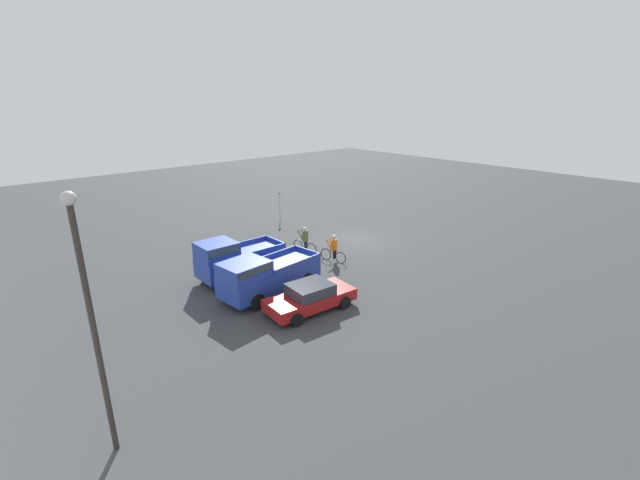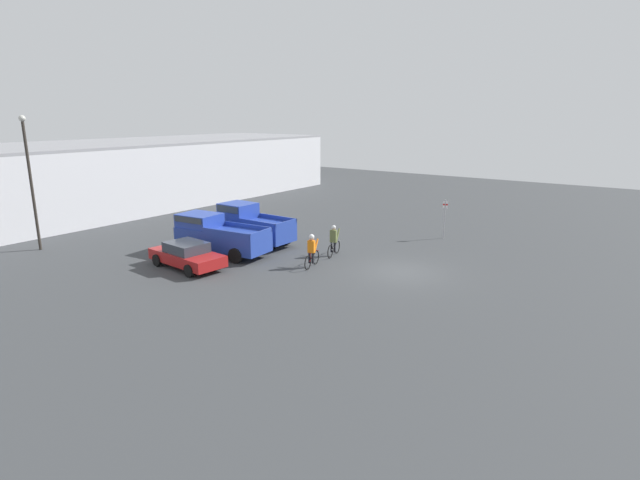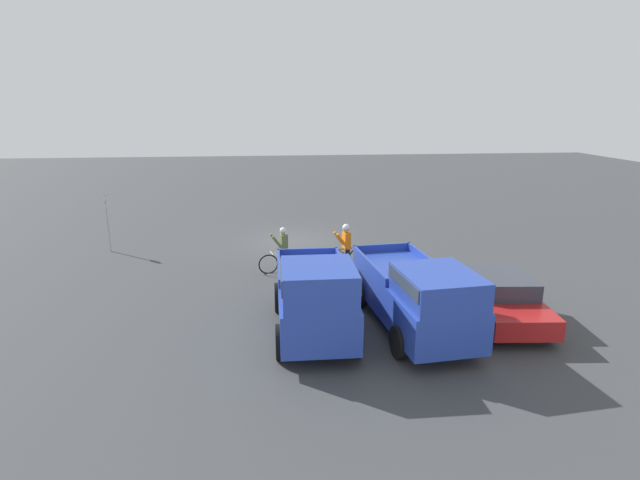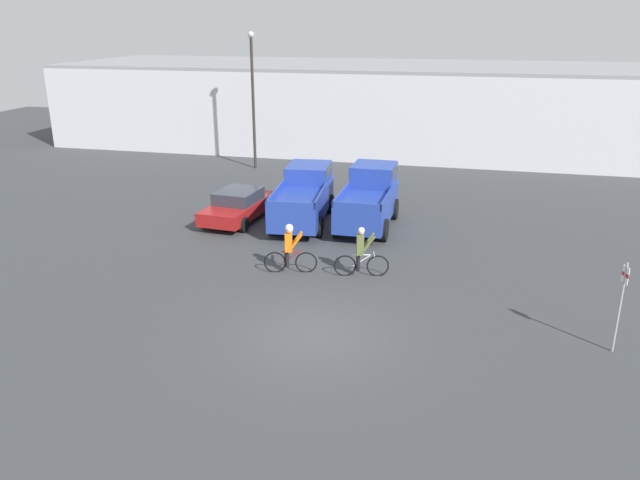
% 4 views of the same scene
% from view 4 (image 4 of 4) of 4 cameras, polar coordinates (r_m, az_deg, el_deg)
% --- Properties ---
extents(ground_plane, '(80.00, 80.00, 0.00)m').
position_cam_4_polar(ground_plane, '(17.60, -0.62, -8.61)').
color(ground_plane, '#383A3D').
extents(warehouse_building, '(47.97, 12.56, 5.47)m').
position_cam_4_polar(warehouse_building, '(43.84, 8.70, 12.01)').
color(warehouse_building, silver).
rests_on(warehouse_building, ground_plane).
extents(sedan_0, '(2.29, 4.53, 1.35)m').
position_cam_4_polar(sedan_0, '(27.34, -7.44, 3.18)').
color(sedan_0, maroon).
rests_on(sedan_0, ground_plane).
extents(pickup_truck_0, '(2.58, 5.68, 2.20)m').
position_cam_4_polar(pickup_truck_0, '(27.02, -1.47, 4.16)').
color(pickup_truck_0, '#233D9E').
rests_on(pickup_truck_0, ground_plane).
extents(pickup_truck_1, '(2.21, 4.87, 2.40)m').
position_cam_4_polar(pickup_truck_1, '(26.44, 4.52, 3.97)').
color(pickup_truck_1, '#233D9E').
rests_on(pickup_truck_1, ground_plane).
extents(cyclist_0, '(1.85, 0.56, 1.77)m').
position_cam_4_polar(cyclist_0, '(21.15, 3.78, -1.13)').
color(cyclist_0, black).
rests_on(cyclist_0, ground_plane).
extents(cyclist_1, '(1.81, 0.55, 1.78)m').
position_cam_4_polar(cyclist_1, '(21.41, -2.79, -0.70)').
color(cyclist_1, black).
rests_on(cyclist_1, ground_plane).
extents(fire_lane_sign, '(0.11, 0.29, 2.52)m').
position_cam_4_polar(fire_lane_sign, '(17.85, 25.83, -4.89)').
color(fire_lane_sign, '#9E9EA3').
rests_on(fire_lane_sign, ground_plane).
extents(lamppost, '(0.36, 0.36, 7.69)m').
position_cam_4_polar(lamppost, '(36.61, -6.16, 13.37)').
color(lamppost, '#2D2823').
rests_on(lamppost, ground_plane).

